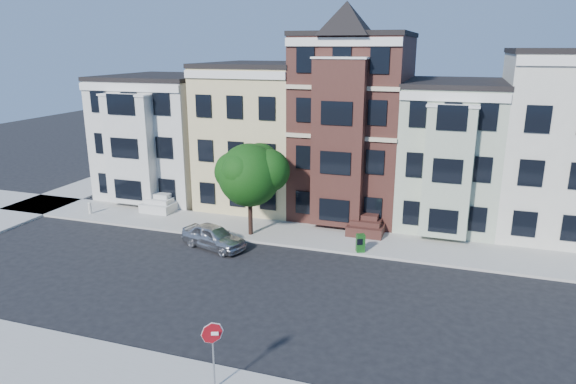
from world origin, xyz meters
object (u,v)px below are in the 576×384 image
(parked_car, at_px, (214,237))
(stop_sign, at_px, (213,352))
(newspaper_box, at_px, (360,243))
(fire_hydrant, at_px, (90,209))
(street_tree, at_px, (250,179))

(parked_car, distance_m, stop_sign, 13.20)
(stop_sign, bearing_deg, newspaper_box, 58.92)
(parked_car, bearing_deg, fire_hydrant, 93.29)
(newspaper_box, bearing_deg, parked_car, 168.51)
(stop_sign, bearing_deg, parked_car, 95.58)
(parked_car, relative_size, stop_sign, 1.46)
(parked_car, xyz_separation_m, fire_hydrant, (-10.87, 2.67, -0.22))
(newspaper_box, relative_size, fire_hydrant, 1.56)
(street_tree, bearing_deg, stop_sign, -72.22)
(fire_hydrant, relative_size, stop_sign, 0.23)
(fire_hydrant, height_order, stop_sign, stop_sign)
(street_tree, relative_size, newspaper_box, 6.85)
(parked_car, relative_size, newspaper_box, 4.01)
(fire_hydrant, bearing_deg, stop_sign, -40.80)
(street_tree, relative_size, parked_car, 1.71)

